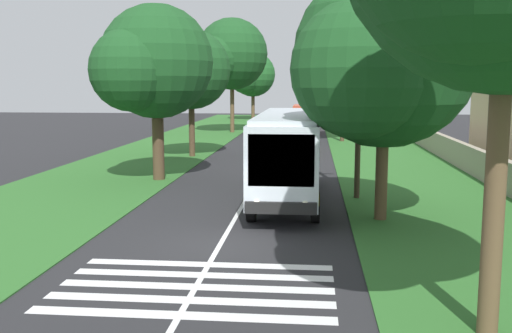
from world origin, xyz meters
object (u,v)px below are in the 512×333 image
object	(u,v)px
roadside_tree_right_0	(379,61)
utility_pole	(359,100)
trailing_car_0	(298,142)
trailing_car_2	(305,127)
roadside_tree_left_3	(189,72)
roadside_tree_left_0	(230,56)
coach_bus	(288,151)
roadside_tree_left_1	(251,76)
roadside_tree_right_1	(342,53)
roadside_tree_right_2	(340,66)
trailing_minibus_0	(303,114)
roadside_tree_left_2	(152,65)
trailing_car_1	(299,133)

from	to	relation	value
roadside_tree_right_0	utility_pole	distance (m)	4.44
roadside_tree_right_0	trailing_car_0	bearing A→B (deg)	8.55
trailing_car_2	roadside_tree_left_3	xyz separation A→B (m)	(-19.06, 7.56, 5.05)
trailing_car_0	roadside_tree_left_0	size ratio (longest dim) A/B	0.38
coach_bus	roadside_tree_left_3	distance (m)	16.78
trailing_car_0	roadside_tree_left_1	world-z (taller)	roadside_tree_left_1
roadside_tree_right_1	roadside_tree_right_2	size ratio (longest dim) A/B	1.12
trailing_minibus_0	utility_pole	size ratio (longest dim) A/B	0.73
trailing_car_0	roadside_tree_left_1	xyz separation A→B (m)	(37.47, 7.33, 5.35)
trailing_minibus_0	roadside_tree_left_2	bearing A→B (deg)	169.54
roadside_tree_left_1	roadside_tree_right_1	size ratio (longest dim) A/B	0.88
trailing_car_0	trailing_minibus_0	world-z (taller)	trailing_minibus_0
trailing_car_1	utility_pole	xyz separation A→B (m)	(-26.02, -3.13, 3.62)
coach_bus	trailing_car_2	bearing A→B (deg)	-0.47
trailing_minibus_0	roadside_tree_left_1	bearing A→B (deg)	28.78
roadside_tree_left_0	roadside_tree_right_0	distance (m)	39.50
trailing_car_1	roadside_tree_right_1	world-z (taller)	roadside_tree_right_1
coach_bus	trailing_car_0	world-z (taller)	coach_bus
trailing_car_2	roadside_tree_left_2	world-z (taller)	roadside_tree_left_2
roadside_tree_left_1	roadside_tree_left_3	distance (m)	41.15
trailing_car_1	roadside_tree_left_2	world-z (taller)	roadside_tree_left_2
roadside_tree_left_0	roadside_tree_right_2	distance (m)	15.79
trailing_car_2	roadside_tree_left_3	bearing A→B (deg)	158.36
trailing_car_1	roadside_tree_right_2	size ratio (longest dim) A/B	0.46
trailing_minibus_0	roadside_tree_left_3	xyz separation A→B (m)	(-27.94, 7.23, 4.17)
trailing_minibus_0	roadside_tree_right_0	world-z (taller)	roadside_tree_right_0
trailing_car_1	roadside_tree_right_2	bearing A→B (deg)	-13.18
roadside_tree_left_3	trailing_car_2	bearing A→B (deg)	-21.64
trailing_car_1	roadside_tree_left_3	size ratio (longest dim) A/B	0.50
trailing_car_0	roadside_tree_left_1	bearing A→B (deg)	11.07
roadside_tree_left_3	utility_pole	bearing A→B (deg)	-143.70
trailing_car_2	roadside_tree_right_1	xyz separation A→B (m)	(-7.43, -3.16, 6.86)
trailing_car_1	roadside_tree_right_0	bearing A→B (deg)	-173.47
coach_bus	roadside_tree_left_0	bearing A→B (deg)	11.92
roadside_tree_left_2	coach_bus	bearing A→B (deg)	-123.41
trailing_car_2	roadside_tree_left_0	distance (m)	10.37
roadside_tree_right_2	trailing_car_2	bearing A→B (deg)	161.32
trailing_car_2	roadside_tree_right_2	distance (m)	13.76
roadside_tree_left_1	utility_pole	world-z (taller)	roadside_tree_left_1
roadside_tree_left_0	roadside_tree_left_1	bearing A→B (deg)	0.05
roadside_tree_left_3	roadside_tree_right_2	distance (m)	32.77
trailing_minibus_0	roadside_tree_right_2	xyz separation A→B (m)	(2.72, -4.26, 5.39)
roadside_tree_right_2	roadside_tree_left_1	bearing A→B (deg)	47.67
roadside_tree_right_1	trailing_car_2	bearing A→B (deg)	23.06
roadside_tree_left_0	utility_pole	bearing A→B (deg)	-163.12
roadside_tree_left_3	roadside_tree_right_0	world-z (taller)	roadside_tree_right_0
trailing_minibus_0	trailing_car_1	bearing A→B (deg)	179.64
trailing_car_2	roadside_tree_right_0	size ratio (longest dim) A/B	0.47
roadside_tree_left_3	roadside_tree_right_1	bearing A→B (deg)	-42.69
trailing_car_1	roadside_tree_left_3	bearing A→B (deg)	149.42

